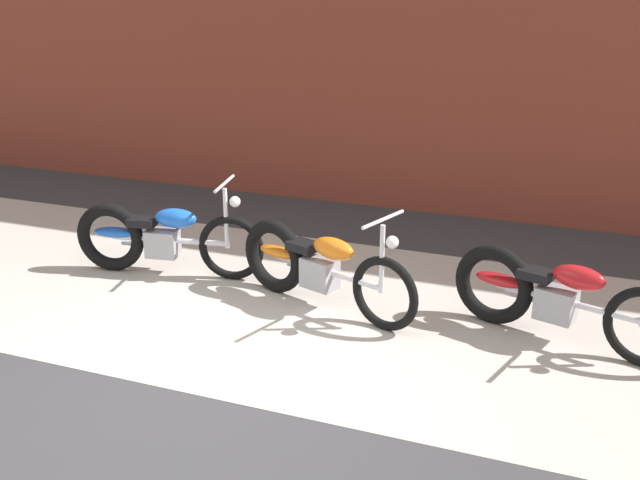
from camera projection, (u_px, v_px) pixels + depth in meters
The scene contains 5 objects.
ground_plane at pixel (187, 393), 5.63m from camera, with size 80.00×80.00×0.00m, color #38383A.
sidewalk_slab at pixel (281, 301), 7.16m from camera, with size 36.00×3.50×0.01m, color #B2ADA3.
motorcycle_blue at pixel (155, 237), 7.68m from camera, with size 1.99×0.63×1.03m.
motorcycle_orange at pixel (313, 265), 6.97m from camera, with size 1.93×0.86×1.03m.
motorcycle_red at pixel (548, 295), 6.34m from camera, with size 1.95×0.81×1.03m.
Camera 1 is at (2.66, -4.22, 3.02)m, focal length 42.22 mm.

